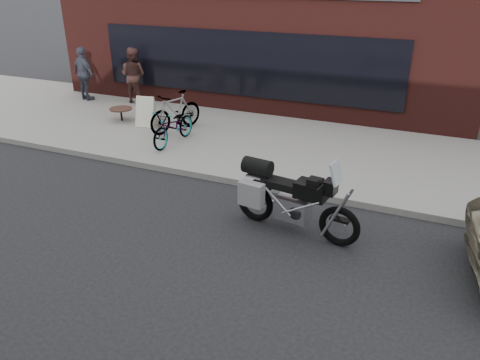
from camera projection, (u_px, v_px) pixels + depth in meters
ground at (133, 289)px, 7.16m from camera, size 120.00×120.00×0.00m
near_sidewalk at (280, 141)px, 12.97m from camera, size 44.00×6.00×0.15m
storefront at (291, 28)px, 18.61m from camera, size 14.00×10.07×4.50m
motorcycle at (287, 198)px, 8.47m from camera, size 2.44×0.82×1.55m
bicycle_front at (174, 126)px, 12.40m from camera, size 0.72×1.83×0.94m
bicycle_rear at (176, 112)px, 13.34m from camera, size 1.09×1.94×1.12m
sandwich_sign at (146, 111)px, 13.82m from camera, size 0.62×0.59×0.88m
cafe_table at (121, 109)px, 14.28m from camera, size 0.68×0.68×0.39m
cafe_patron_left at (133, 75)px, 16.00m from camera, size 0.94×0.75×1.87m
cafe_patron_right at (84, 74)px, 16.28m from camera, size 1.17×0.76×1.85m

